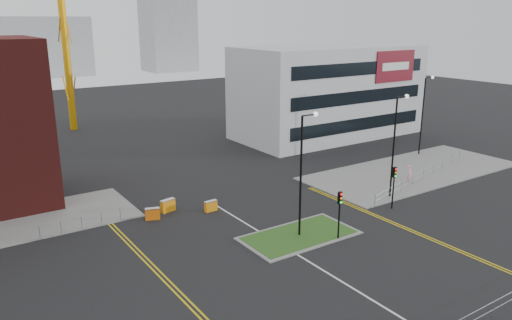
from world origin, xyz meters
The scene contains 23 objects.
ground centered at (0.00, 0.00, 0.00)m, with size 200.00×200.00×0.00m, color black.
pavement_right centered at (22.00, 14.00, 0.06)m, with size 24.00×10.00×0.12m, color slate.
island_kerb centered at (2.00, 8.00, 0.04)m, with size 8.60×4.60×0.08m, color slate.
grass_island centered at (2.00, 8.00, 0.06)m, with size 8.00×4.00×0.12m, color #224B19.
office_block centered at (26.01, 31.97, 6.00)m, with size 25.00×12.20×12.00m.
streetlamp_island centered at (2.22, 8.00, 5.41)m, with size 1.46×0.36×9.18m.
streetlamp_right_near centered at (14.22, 10.00, 5.41)m, with size 1.46×0.36×9.18m.
streetlamp_right_far centered at (28.22, 18.00, 5.41)m, with size 1.46×0.36×9.18m.
traffic_light_island centered at (4.00, 5.98, 2.57)m, with size 0.28×0.33×3.65m.
traffic_light_right centered at (12.00, 7.98, 2.57)m, with size 0.28×0.33×3.65m.
railing_left centered at (-11.00, 18.00, 0.74)m, with size 6.05×0.05×1.10m.
railing_right centered at (20.50, 11.50, 0.78)m, with size 19.05×5.05×1.10m.
centre_line centered at (0.00, 2.00, 0.01)m, with size 0.15×30.00×0.01m, color silver.
yellow_left_a centered at (-9.00, 10.00, 0.01)m, with size 0.12×24.00×0.01m, color gold.
yellow_left_b centered at (-8.70, 10.00, 0.01)m, with size 0.12×24.00×0.01m, color gold.
yellow_right_a centered at (9.50, 6.00, 0.01)m, with size 0.12×20.00×0.01m, color gold.
yellow_right_b centered at (9.80, 6.00, 0.01)m, with size 0.12×20.00×0.01m, color gold.
skyline_b centered at (10.00, 130.00, 8.00)m, with size 24.00×12.00×16.00m, color gray.
skyline_c centered at (45.00, 125.00, 14.00)m, with size 14.00×12.00×28.00m, color gray.
pedestrian centered at (18.68, 11.72, 0.90)m, with size 0.66×0.43×1.81m, color #F69FBA.
barrier_left centered at (-5.73, 17.02, 0.52)m, with size 1.21×0.73×0.97m.
barrier_mid centered at (-4.00, 17.90, 0.58)m, with size 1.33×0.69×1.07m.
barrier_right centered at (-1.00, 16.00, 0.50)m, with size 1.11×0.42×0.91m.
Camera 1 is at (-19.54, -18.30, 15.46)m, focal length 35.00 mm.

